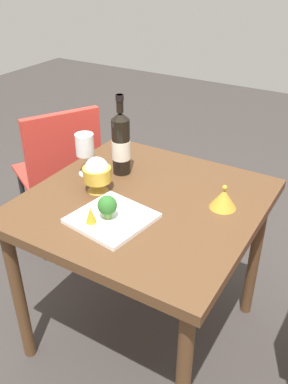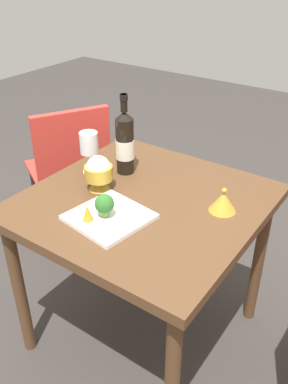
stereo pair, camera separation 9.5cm
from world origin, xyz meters
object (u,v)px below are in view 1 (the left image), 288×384
Objects in this scene: wine_glass at (85,146)px; carrot_garnish_left at (91,215)px; rice_bowl_lid at (224,198)px; serving_plate at (112,218)px; rice_bowl at (97,174)px; broccoli_floret at (107,206)px; wine_bottle at (121,143)px; chair_by_wall at (61,166)px.

carrot_garnish_left is (-0.29, -0.25, -0.08)m from wine_glass.
rice_bowl_lid is 0.35× the size of serving_plate.
broccoli_floret is at bearing -134.59° from rice_bowl.
carrot_garnish_left is (-0.07, 0.04, 0.04)m from serving_plate.
wine_bottle is at bearing -53.93° from wine_glass.
rice_bowl is 0.22m from broccoli_floret.
wine_glass is 0.63× the size of serving_plate.
chair_by_wall reaches higher than rice_bowl_lid.
rice_bowl_lid is at bearing -85.33° from wine_glass.
wine_bottle is 5.62× the size of carrot_garnish_left.
chair_by_wall is 8.50× the size of rice_bowl_lid.
wine_glass is at bearing -95.51° from chair_by_wall.
rice_bowl_lid reaches higher than serving_plate.
wine_glass is 2.99× the size of carrot_garnish_left.
broccoli_floret is at bearing -130.98° from wine_glass.
wine_glass reaches higher than chair_by_wall.
broccoli_floret is (-0.33, -0.16, -0.07)m from wine_bottle.
rice_bowl_lid is 0.48m from carrot_garnish_left.
wine_glass is at bearing 126.07° from wine_bottle.
wine_bottle is at bearing 85.29° from rice_bowl_lid.
rice_bowl_lid is at bearing -94.71° from wine_bottle.
chair_by_wall is at bearing 55.29° from rice_bowl.
broccoli_floret reaches higher than rice_bowl_lid.
carrot_garnish_left is at bearing 146.81° from broccoli_floret.
chair_by_wall is at bearing 69.79° from wine_bottle.
rice_bowl_lid is at bearing -46.60° from broccoli_floret.
chair_by_wall is at bearing 52.78° from broccoli_floret.
rice_bowl_lid is 0.43m from broccoli_floret.
rice_bowl_lid is 0.41m from serving_plate.
wine_glass is (-0.09, 0.12, -0.00)m from wine_bottle.
carrot_garnish_left is (-0.05, 0.03, -0.02)m from broccoli_floret.
rice_bowl is at bearing 106.30° from rice_bowl_lid.
serving_plate is at bearing -25.36° from broccoli_floret.
wine_bottle is 1.88× the size of wine_glass.
wine_bottle is 0.18m from rice_bowl.
rice_bowl_lid is at bearing -73.70° from rice_bowl.
wine_glass reaches higher than carrot_garnish_left.
wine_glass is (-0.28, -0.41, 0.32)m from chair_by_wall.
wine_glass reaches higher than serving_plate.
chair_by_wall reaches higher than serving_plate.
rice_bowl is 0.23m from serving_plate.
rice_bowl_lid is at bearing -47.39° from serving_plate.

